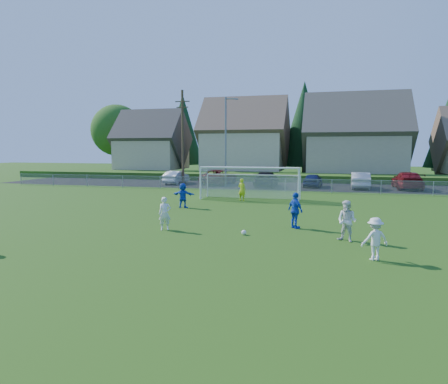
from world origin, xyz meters
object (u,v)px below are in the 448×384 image
at_px(player_white_c, 375,239).
at_px(car_b, 176,177).
at_px(player_white_a, 165,214).
at_px(player_white_b, 347,221).
at_px(player_blue_a, 295,210).
at_px(car_f, 360,180).
at_px(car_g, 407,181).
at_px(car_c, 219,177).
at_px(car_d, 266,179).
at_px(soccer_goal, 251,178).
at_px(goalkeeper, 242,190).
at_px(car_e, 313,180).
at_px(soccer_ball, 244,232).
at_px(player_blue_b, 183,195).

xyz_separation_m(player_white_c, car_b, (-17.66, 26.57, -0.04)).
xyz_separation_m(player_white_a, player_white_b, (8.20, -0.33, 0.07)).
bearing_deg(player_blue_a, car_f, -53.77).
relative_size(player_white_b, car_g, 0.30).
relative_size(player_blue_a, car_c, 0.31).
bearing_deg(car_d, soccer_goal, 90.69).
xyz_separation_m(goalkeeper, soccer_goal, (0.43, 1.13, 0.80)).
xyz_separation_m(car_e, soccer_goal, (-4.22, -11.17, 0.94)).
height_order(car_b, car_f, car_f).
bearing_deg(car_f, car_b, 0.23).
relative_size(car_d, car_f, 1.09).
bearing_deg(player_white_b, car_f, 114.59).
bearing_deg(car_d, goalkeeper, 88.33).
xyz_separation_m(car_d, car_g, (13.37, 0.85, 0.06)).
relative_size(soccer_ball, player_white_c, 0.15).
xyz_separation_m(player_white_a, soccer_goal, (1.77, 12.33, 0.84)).
relative_size(player_white_c, player_blue_b, 0.92).
distance_m(soccer_ball, car_f, 24.16).
bearing_deg(car_f, player_white_b, 86.31).
height_order(player_blue_a, car_d, player_blue_a).
relative_size(player_white_c, goalkeeper, 0.89).
xyz_separation_m(soccer_ball, goalkeeper, (-2.50, 11.35, 0.72)).
bearing_deg(goalkeeper, player_white_b, 139.48).
xyz_separation_m(car_b, car_c, (4.72, 0.45, 0.08)).
height_order(car_b, car_e, car_b).
distance_m(player_white_b, car_c, 27.24).
xyz_separation_m(player_blue_b, car_b, (-6.98, 16.67, -0.10)).
distance_m(player_blue_b, soccer_goal, 6.44).
xyz_separation_m(player_white_a, car_e, (5.99, 23.50, -0.10)).
height_order(player_white_a, soccer_goal, soccer_goal).
relative_size(player_white_c, car_c, 0.26).
bearing_deg(player_white_c, player_blue_a, -80.40).
bearing_deg(player_white_a, car_e, 51.37).
bearing_deg(goalkeeper, car_e, -92.01).
bearing_deg(car_b, goalkeeper, 130.63).
distance_m(car_c, car_e, 9.93).
distance_m(soccer_ball, player_white_b, 4.43).
relative_size(player_blue_b, car_d, 0.31).
bearing_deg(car_d, soccer_ball, 94.68).
bearing_deg(car_c, player_white_c, 122.55).
relative_size(player_white_c, car_e, 0.37).
height_order(player_white_b, player_blue_b, player_white_b).
distance_m(soccer_ball, car_e, 23.76).
bearing_deg(car_g, player_white_c, 78.53).
bearing_deg(car_e, player_white_c, 101.63).
distance_m(car_d, car_e, 4.66).
height_order(player_white_c, goalkeeper, goalkeeper).
distance_m(player_blue_b, car_d, 16.11).
bearing_deg(car_g, car_e, 1.45).
bearing_deg(car_b, car_c, -172.78).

